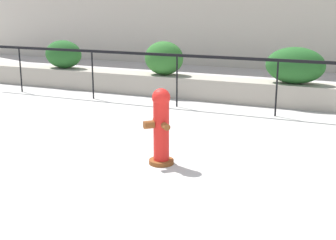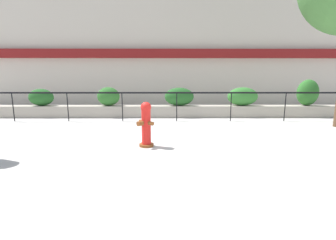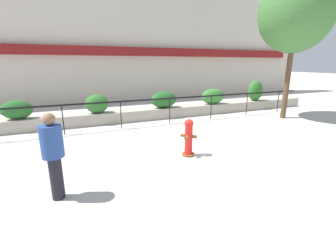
# 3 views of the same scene
# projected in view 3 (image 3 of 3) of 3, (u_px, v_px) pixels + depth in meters

# --- Properties ---
(ground_plane) EXTENTS (120.00, 120.00, 0.00)m
(ground_plane) POSITION_uv_depth(u_px,v_px,m) (245.00, 170.00, 5.63)
(ground_plane) COLOR #BCB7B2
(building_facade) EXTENTS (30.00, 1.36, 8.00)m
(building_facade) POSITION_uv_depth(u_px,v_px,m) (130.00, 42.00, 15.39)
(building_facade) COLOR beige
(building_facade) RESTS_ON ground
(planter_wall_low) EXTENTS (18.00, 0.70, 0.50)m
(planter_wall_low) POSITION_uv_depth(u_px,v_px,m) (161.00, 113.00, 10.95)
(planter_wall_low) COLOR #ADA393
(planter_wall_low) RESTS_ON ground
(fence_railing_segment) EXTENTS (15.00, 0.05, 1.15)m
(fence_railing_segment) POSITION_uv_depth(u_px,v_px,m) (170.00, 101.00, 9.77)
(fence_railing_segment) COLOR black
(fence_railing_segment) RESTS_ON ground
(hedge_bush_0) EXTENTS (1.08, 0.62, 0.74)m
(hedge_bush_0) POSITION_uv_depth(u_px,v_px,m) (17.00, 110.00, 8.61)
(hedge_bush_0) COLOR #235B23
(hedge_bush_0) RESTS_ON planter_wall_low
(hedge_bush_1) EXTENTS (0.97, 0.70, 0.81)m
(hedge_bush_1) POSITION_uv_depth(u_px,v_px,m) (97.00, 104.00, 9.69)
(hedge_bush_1) COLOR #2D6B28
(hedge_bush_1) RESTS_ON planter_wall_low
(hedge_bush_2) EXTENTS (1.28, 0.70, 0.79)m
(hedge_bush_2) POSITION_uv_depth(u_px,v_px,m) (164.00, 100.00, 10.85)
(hedge_bush_2) COLOR #235B23
(hedge_bush_2) RESTS_ON planter_wall_low
(hedge_bush_3) EXTENTS (1.34, 0.61, 0.80)m
(hedge_bush_3) POSITION_uv_depth(u_px,v_px,m) (213.00, 96.00, 11.88)
(hedge_bush_3) COLOR #387F33
(hedge_bush_3) RESTS_ON planter_wall_low
(hedge_bush_4) EXTENTS (0.94, 0.61, 1.14)m
(hedge_bush_4) POSITION_uv_depth(u_px,v_px,m) (255.00, 91.00, 12.89)
(hedge_bush_4) COLOR #2D6B28
(hedge_bush_4) RESTS_ON planter_wall_low
(fire_hydrant) EXTENTS (0.50, 0.50, 1.08)m
(fire_hydrant) POSITION_uv_depth(u_px,v_px,m) (189.00, 137.00, 6.40)
(fire_hydrant) COLOR brown
(fire_hydrant) RESTS_ON ground
(street_tree) EXTENTS (3.37, 3.03, 6.57)m
(street_tree) POSITION_uv_depth(u_px,v_px,m) (296.00, 12.00, 9.86)
(street_tree) COLOR brown
(street_tree) RESTS_ON ground
(pedestrian) EXTENTS (0.56, 0.56, 1.73)m
(pedestrian) POSITION_uv_depth(u_px,v_px,m) (53.00, 151.00, 4.23)
(pedestrian) COLOR black
(pedestrian) RESTS_ON ground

